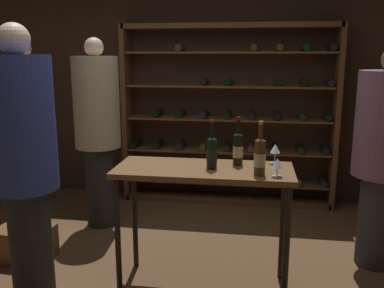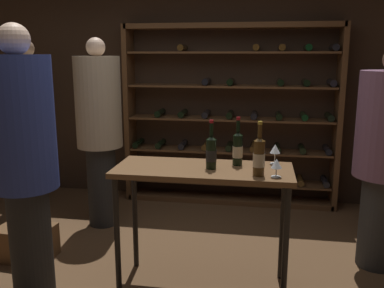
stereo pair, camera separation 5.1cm
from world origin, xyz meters
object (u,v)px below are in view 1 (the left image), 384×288
(wine_bottle_red_label, at_px, (260,156))
(wine_glass_stemmed_left, at_px, (275,149))
(wine_bottle_gold_foil, at_px, (212,152))
(person_guest_khaki, at_px, (23,155))
(wine_crate, at_px, (25,244))
(wine_glass_stemmed_right, at_px, (277,164))
(wine_bottle_amber_reserve, at_px, (238,148))
(wine_rack, at_px, (231,118))
(person_guest_plum_blouse, at_px, (97,125))
(person_bystander_red_print, at_px, (28,115))
(tasting_table, at_px, (204,183))

(wine_bottle_red_label, relative_size, wine_glass_stemmed_left, 2.48)
(wine_bottle_gold_foil, bearing_deg, person_guest_khaki, -165.13)
(wine_crate, xyz_separation_m, wine_glass_stemmed_right, (2.16, -0.36, 0.92))
(wine_glass_stemmed_right, bearing_deg, wine_bottle_amber_reserve, 135.03)
(person_guest_khaki, bearing_deg, wine_crate, 110.62)
(wine_rack, relative_size, wine_bottle_amber_reserve, 6.90)
(person_guest_khaki, bearing_deg, wine_glass_stemmed_right, -8.67)
(wine_rack, bearing_deg, wine_bottle_amber_reserve, -85.05)
(wine_rack, relative_size, wine_bottle_red_label, 6.66)
(wine_bottle_red_label, xyz_separation_m, wine_bottle_amber_reserve, (-0.16, 0.26, -0.01))
(wine_rack, height_order, wine_bottle_red_label, wine_rack)
(person_guest_plum_blouse, relative_size, wine_crate, 4.11)
(wine_glass_stemmed_left, bearing_deg, wine_bottle_gold_foil, -155.48)
(person_guest_plum_blouse, distance_m, wine_glass_stemmed_right, 2.15)
(person_guest_plum_blouse, height_order, wine_bottle_amber_reserve, person_guest_plum_blouse)
(person_bystander_red_print, bearing_deg, wine_bottle_red_label, 111.90)
(tasting_table, relative_size, wine_glass_stemmed_right, 10.17)
(person_bystander_red_print, bearing_deg, wine_glass_stemmed_right, 112.69)
(person_guest_plum_blouse, distance_m, wine_glass_stemmed_left, 1.97)
(person_guest_plum_blouse, relative_size, wine_glass_stemmed_right, 15.07)
(tasting_table, height_order, person_guest_khaki, person_guest_khaki)
(person_bystander_red_print, distance_m, wine_bottle_amber_reserve, 2.93)
(wine_rack, xyz_separation_m, tasting_table, (-0.09, -1.99, -0.20))
(person_bystander_red_print, xyz_separation_m, wine_crate, (0.67, -1.37, -0.95))
(wine_bottle_amber_reserve, xyz_separation_m, wine_glass_stemmed_right, (0.28, -0.28, -0.04))
(person_bystander_red_print, distance_m, person_guest_plum_blouse, 1.18)
(person_guest_khaki, bearing_deg, person_bystander_red_print, 103.96)
(wine_bottle_gold_foil, bearing_deg, tasting_table, 166.37)
(tasting_table, xyz_separation_m, person_guest_khaki, (-1.23, -0.36, 0.25))
(tasting_table, height_order, person_guest_plum_blouse, person_guest_plum_blouse)
(person_guest_plum_blouse, bearing_deg, wine_rack, -68.78)
(wine_bottle_gold_foil, xyz_separation_m, wine_glass_stemmed_right, (0.47, -0.15, -0.04))
(tasting_table, bearing_deg, wine_bottle_amber_reserve, 26.14)
(wine_glass_stemmed_left, bearing_deg, person_guest_khaki, -162.45)
(person_guest_khaki, distance_m, person_bystander_red_print, 2.21)
(tasting_table, bearing_deg, person_bystander_red_print, 145.71)
(wine_glass_stemmed_left, bearing_deg, person_guest_plum_blouse, 153.89)
(tasting_table, height_order, person_bystander_red_print, person_bystander_red_print)
(wine_rack, bearing_deg, person_bystander_red_print, -169.93)
(wine_crate, height_order, wine_bottle_gold_foil, wine_bottle_gold_foil)
(wine_rack, xyz_separation_m, wine_glass_stemmed_right, (0.45, -2.16, 0.01))
(wine_rack, distance_m, tasting_table, 2.01)
(wine_bottle_red_label, bearing_deg, wine_bottle_amber_reserve, 121.90)
(wine_bottle_red_label, bearing_deg, wine_rack, 98.65)
(person_guest_khaki, bearing_deg, wine_bottle_gold_foil, -0.17)
(person_guest_plum_blouse, relative_size, wine_bottle_amber_reserve, 5.31)
(person_bystander_red_print, height_order, wine_bottle_amber_reserve, person_bystander_red_print)
(wine_bottle_amber_reserve, bearing_deg, wine_rack, 94.95)
(tasting_table, height_order, wine_bottle_red_label, wine_bottle_red_label)
(wine_bottle_red_label, xyz_separation_m, wine_glass_stemmed_right, (0.12, -0.02, -0.05))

